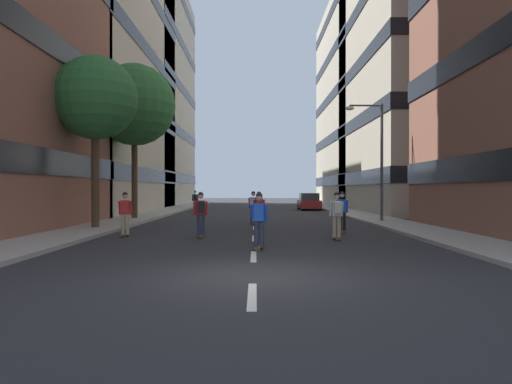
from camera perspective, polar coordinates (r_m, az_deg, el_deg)
ground_plane at (r=33.20m, az=-0.01°, el=-2.91°), size 135.72×135.72×0.00m
sidewalk_left at (r=36.77m, az=-11.51°, el=-2.49°), size 2.53×62.21×0.14m
sidewalk_right at (r=36.74m, az=11.52°, el=-2.49°), size 2.53×62.21×0.14m
lane_markings at (r=33.58m, az=-0.01°, el=-2.86°), size 0.16×52.20×0.01m
building_left_mid at (r=44.48m, az=-21.52°, el=14.21°), size 14.59×23.19×24.94m
building_left_far at (r=60.33m, az=-15.47°, el=11.18°), size 14.59×22.87×26.27m
building_right_far at (r=60.08m, az=15.56°, el=10.03°), size 14.59×22.47×23.81m
parked_car_near at (r=44.00m, az=6.37°, el=-1.20°), size 1.82×4.40×1.52m
street_tree_near at (r=30.76m, az=-14.03°, el=9.90°), size 4.96×4.96×9.36m
street_tree_mid at (r=23.80m, az=-18.31°, el=10.41°), size 3.84×3.84×7.87m
streetlamp_right at (r=27.81m, az=13.98°, el=4.98°), size 2.13×0.30×6.50m
skater_0 at (r=41.83m, az=-7.08°, el=-0.89°), size 0.56×0.92×1.78m
skater_1 at (r=19.80m, az=-15.06°, el=-2.28°), size 0.54×0.91×1.78m
skater_2 at (r=26.02m, az=-0.23°, el=-1.57°), size 0.57×0.92×1.78m
skater_3 at (r=15.10m, az=0.48°, el=-3.08°), size 0.56×0.92×1.78m
skater_4 at (r=18.24m, az=9.61°, el=-2.40°), size 0.54×0.91×1.78m
skater_5 at (r=18.90m, az=-6.41°, el=-2.30°), size 0.56×0.92×1.78m
skater_6 at (r=21.61m, az=0.47°, el=-2.04°), size 0.56×0.92×1.78m
skater_7 at (r=21.19m, az=10.22°, el=-2.10°), size 0.54×0.91×1.78m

